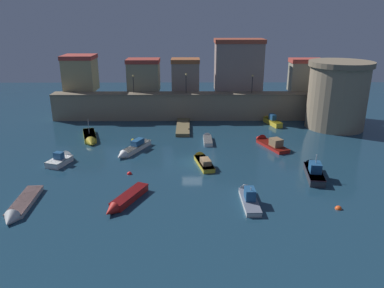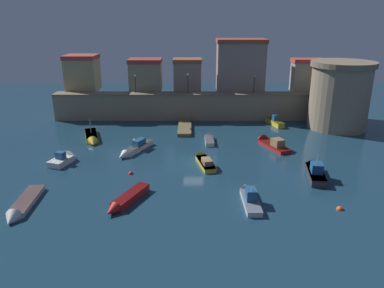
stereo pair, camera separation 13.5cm
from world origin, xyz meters
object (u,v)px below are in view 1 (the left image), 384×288
Objects in this scene: moored_boat_0 at (125,200)px; moored_boat_7 at (248,196)px; quay_lamp_2 at (252,81)px; moored_boat_8 at (313,170)px; mooring_buoy_2 at (338,209)px; mooring_buoy_0 at (133,140)px; moored_boat_3 at (268,143)px; mooring_buoy_1 at (129,174)px; moored_boat_10 at (20,208)px; moored_boat_1 at (133,149)px; moored_boat_2 at (63,159)px; moored_boat_9 at (207,139)px; quay_lamp_1 at (186,80)px; fortress_tower at (337,95)px; moored_boat_6 at (90,138)px; moored_boat_4 at (271,121)px; moored_boat_5 at (202,160)px; quay_lamp_0 at (133,81)px.

moored_boat_0 is 1.00× the size of moored_boat_7.
moored_boat_0 is at bearing 92.67° from moored_boat_7.
quay_lamp_2 is 0.45× the size of moored_boat_8.
mooring_buoy_0 is at bearing 137.51° from mooring_buoy_2.
moored_boat_3 reaches higher than mooring_buoy_1.
moored_boat_7 is at bearing 92.92° from moored_boat_10.
moored_boat_2 reaches higher than moored_boat_1.
moored_boat_8 reaches higher than moored_boat_9.
mooring_buoy_2 reaches higher than mooring_buoy_1.
moored_boat_8 reaches higher than moored_boat_7.
quay_lamp_2 is 42.29m from moored_boat_10.
moored_boat_0 is at bearing -120.77° from moored_boat_2.
moored_boat_8 is 14.65× the size of mooring_buoy_0.
quay_lamp_1 is 0.44× the size of moored_boat_10.
quay_lamp_1 is 0.48× the size of moored_boat_8.
moored_boat_3 is at bearing -50.45° from quay_lamp_1.
mooring_buoy_1 is (-9.53, -11.98, -0.28)m from moored_boat_9.
moored_boat_10 is at bearing -115.46° from quay_lamp_1.
moored_boat_2 is 0.65× the size of moored_boat_8.
fortress_tower is 38.73m from moored_boat_6.
moored_boat_4 is 29.37m from moored_boat_6.
moored_boat_5 is 17.04m from mooring_buoy_2.
mooring_buoy_1 is (-12.70, 6.30, -0.42)m from moored_boat_7.
quay_lamp_0 is 24.17m from moored_boat_5.
quay_lamp_2 is 5.39× the size of mooring_buoy_1.
moored_boat_10 reaches higher than moored_boat_0.
moored_boat_5 is 0.99× the size of moored_boat_7.
moored_boat_2 is at bearing 176.46° from moored_boat_10.
moored_boat_0 is at bearing -84.07° from quay_lamp_0.
mooring_buoy_1 is (-0.63, 7.08, -0.38)m from moored_boat_0.
moored_boat_3 is 16.96m from moored_boat_7.
moored_boat_6 is at bearing 144.22° from mooring_buoy_2.
fortress_tower is 3.41× the size of quay_lamp_2.
quay_lamp_0 is at bearing -149.83° from moored_boat_0.
mooring_buoy_0 is 0.82× the size of mooring_buoy_1.
quay_lamp_2 is 0.48× the size of moored_boat_0.
quay_lamp_0 is 0.45× the size of moored_boat_8.
moored_boat_8 is at bearing 174.11° from moored_boat_3.
moored_boat_5 is (9.13, -3.98, -0.09)m from moored_boat_1.
moored_boat_10 is (-17.48, -11.69, -0.11)m from moored_boat_5.
moored_boat_10 reaches higher than mooring_buoy_2.
moored_boat_8 is 0.92× the size of moored_boat_10.
moored_boat_10 is 29.94m from mooring_buoy_2.
moored_boat_4 is 0.78× the size of moored_boat_10.
mooring_buoy_0 is (-22.34, 12.50, -0.58)m from moored_boat_8.
quay_lamp_1 is at bearing 39.85° from moored_boat_8.
fortress_tower is 28.98m from mooring_buoy_2.
moored_boat_3 is at bearing 25.34° from moored_boat_8.
quay_lamp_0 is 34.35m from moored_boat_8.
quay_lamp_2 is at bearing 0.00° from quay_lamp_0.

